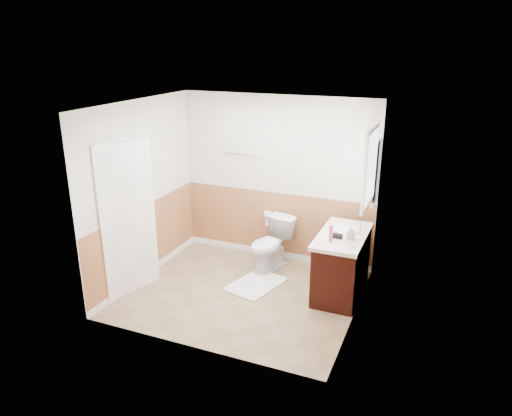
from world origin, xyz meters
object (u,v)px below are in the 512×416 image
at_px(bath_mat, 256,284).
at_px(soap_dispenser, 351,233).
at_px(lotion_bottle, 331,233).
at_px(vanity_cabinet, 342,266).
at_px(toilet, 270,245).

relative_size(bath_mat, soap_dispenser, 4.62).
bearing_deg(lotion_bottle, soap_dispenser, 35.71).
height_order(bath_mat, vanity_cabinet, vanity_cabinet).
height_order(bath_mat, lotion_bottle, lotion_bottle).
xyz_separation_m(bath_mat, vanity_cabinet, (1.13, 0.24, 0.39)).
relative_size(bath_mat, lotion_bottle, 3.64).
bearing_deg(soap_dispenser, vanity_cabinet, 130.70).
xyz_separation_m(toilet, bath_mat, (0.00, -0.55, -0.37)).
distance_m(vanity_cabinet, soap_dispenser, 0.57).
height_order(bath_mat, soap_dispenser, soap_dispenser).
relative_size(bath_mat, vanity_cabinet, 0.73).
bearing_deg(bath_mat, toilet, 90.00).
xyz_separation_m(lotion_bottle, soap_dispenser, (0.22, 0.16, -0.02)).
bearing_deg(vanity_cabinet, soap_dispenser, -49.30).
height_order(toilet, bath_mat, toilet).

